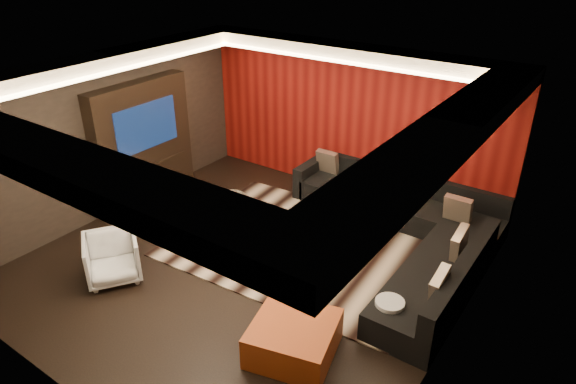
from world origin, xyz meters
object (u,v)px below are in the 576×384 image
Objects in this scene: coffee_table at (277,266)px; sectional_sofa at (408,230)px; drum_stool at (286,265)px; white_side_table at (388,316)px; armchair at (112,258)px; orange_ottoman at (294,338)px.

sectional_sofa is (1.24, 1.81, 0.14)m from coffee_table.
coffee_table is 0.20m from drum_stool.
drum_stool is 1.67m from white_side_table.
white_side_table is at bearing -4.89° from drum_stool.
armchair is 0.20× the size of sectional_sofa.
drum_stool is at bearing -120.15° from sectional_sofa.
white_side_table reaches higher than coffee_table.
armchair is 4.48m from sectional_sofa.
armchair reaches higher than orange_ottoman.
coffee_table is at bearing 174.51° from white_side_table.
coffee_table is at bearing -18.08° from armchair.
sectional_sofa reaches higher than drum_stool.
white_side_table is (1.66, -0.14, -0.01)m from drum_stool.
coffee_table is 1.33× the size of orange_ottoman.
white_side_table is at bearing 52.69° from orange_ottoman.
coffee_table is 2.35m from armchair.
coffee_table is at bearing -124.45° from sectional_sofa.
white_side_table is 1.24m from orange_ottoman.
drum_stool is at bearing 175.11° from white_side_table.
orange_ottoman is 2.97m from sectional_sofa.
armchair reaches higher than white_side_table.
orange_ottoman is 1.28× the size of armchair.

